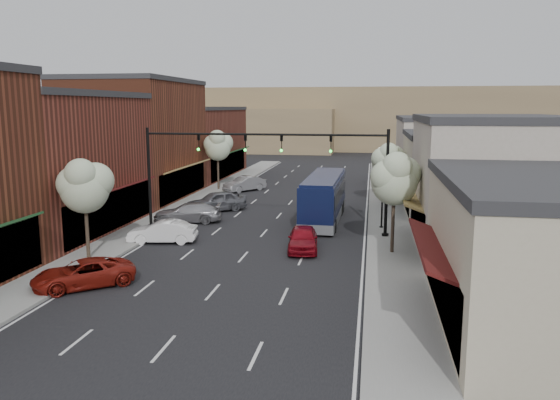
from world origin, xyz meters
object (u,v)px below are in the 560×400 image
at_px(lamp_post_far, 380,161).
at_px(coach_bus, 324,197).
at_px(signal_mast_left, 182,163).
at_px(red_hatchback, 303,239).
at_px(lamp_post_near, 383,186).
at_px(parked_car_c, 188,213).
at_px(tree_left_far, 218,145).
at_px(signal_mast_right, 350,166).
at_px(parked_car_e, 245,184).
at_px(parked_car_b, 163,232).
at_px(parked_car_d, 216,201).
at_px(tree_left_near, 85,185).
at_px(tree_right_far, 388,159).
at_px(parked_car_a, 83,274).
at_px(tree_right_near, 395,178).

height_order(lamp_post_far, coach_bus, lamp_post_far).
distance_m(signal_mast_left, red_hatchback, 10.39).
xyz_separation_m(lamp_post_near, red_hatchback, (-4.66, -6.50, -2.28)).
relative_size(coach_bus, parked_car_c, 2.25).
bearing_deg(tree_left_far, signal_mast_right, -52.29).
bearing_deg(parked_car_e, lamp_post_far, 47.40).
bearing_deg(parked_car_b, parked_car_d, 168.74).
xyz_separation_m(signal_mast_right, coach_bus, (-2.02, 4.81, -2.85)).
distance_m(coach_bus, parked_car_c, 10.12).
relative_size(tree_left_near, lamp_post_near, 1.28).
bearing_deg(tree_right_far, parked_car_a, -120.98).
distance_m(signal_mast_right, red_hatchback, 6.11).
relative_size(tree_right_far, lamp_post_near, 1.22).
distance_m(tree_left_near, parked_car_b, 6.22).
bearing_deg(parked_car_b, parked_car_c, 175.35).
bearing_deg(signal_mast_left, parked_car_d, 87.59).
bearing_deg(parked_car_a, tree_left_far, 144.10).
bearing_deg(signal_mast_left, parked_car_c, 102.96).
bearing_deg(signal_mast_left, coach_bus, 27.57).
distance_m(lamp_post_far, parked_car_c, 22.52).
height_order(tree_right_near, tree_right_far, tree_right_near).
bearing_deg(coach_bus, parked_car_a, -118.90).
height_order(tree_left_near, tree_left_far, tree_left_far).
bearing_deg(lamp_post_near, parked_car_c, 179.94).
bearing_deg(signal_mast_left, signal_mast_right, 0.00).
distance_m(signal_mast_right, lamp_post_near, 3.69).
bearing_deg(parked_car_d, red_hatchback, 0.48).
bearing_deg(signal_mast_right, tree_left_far, 127.71).
distance_m(tree_right_far, lamp_post_far, 8.13).
bearing_deg(parked_car_e, parked_car_d, -50.62).
bearing_deg(coach_bus, tree_left_far, 132.98).
relative_size(tree_left_near, parked_car_a, 1.23).
bearing_deg(coach_bus, red_hatchback, -92.02).
xyz_separation_m(signal_mast_right, parked_car_e, (-11.15, 17.87, -3.88)).
distance_m(tree_right_far, parked_car_c, 17.64).
relative_size(lamp_post_near, coach_bus, 0.40).
distance_m(tree_right_near, parked_car_a, 17.14).
bearing_deg(parked_car_a, lamp_post_far, 116.77).
bearing_deg(signal_mast_right, parked_car_d, 147.34).
height_order(tree_right_far, parked_car_e, tree_right_far).
relative_size(tree_right_near, tree_right_far, 1.10).
xyz_separation_m(signal_mast_right, lamp_post_near, (2.18, 2.50, -1.62)).
relative_size(lamp_post_far, coach_bus, 0.40).
xyz_separation_m(red_hatchback, parked_car_d, (-8.47, 11.01, 0.11)).
xyz_separation_m(signal_mast_left, coach_bus, (9.22, 4.81, -2.85)).
height_order(lamp_post_near, parked_car_e, lamp_post_near).
distance_m(tree_left_far, red_hatchback, 25.03).
xyz_separation_m(lamp_post_far, parked_car_b, (-13.52, -23.60, -2.31)).
height_order(tree_left_far, red_hatchback, tree_left_far).
distance_m(tree_right_far, lamp_post_near, 9.51).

